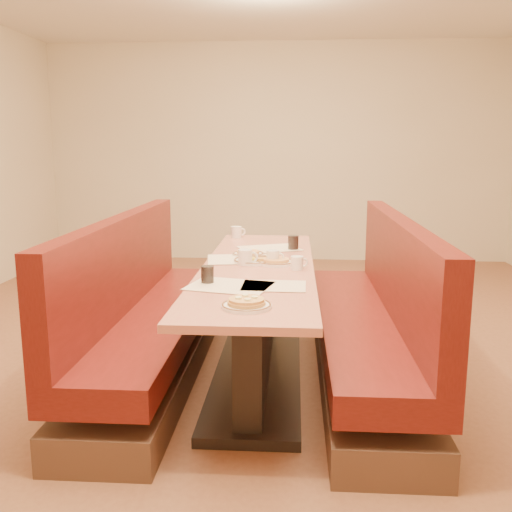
# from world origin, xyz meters

# --- Properties ---
(ground) EXTENTS (8.00, 8.00, 0.00)m
(ground) POSITION_xyz_m (0.00, 0.00, 0.00)
(ground) COLOR #9E6647
(ground) RESTS_ON ground
(room_envelope) EXTENTS (6.04, 8.04, 2.82)m
(room_envelope) POSITION_xyz_m (0.00, 0.00, 1.93)
(room_envelope) COLOR beige
(room_envelope) RESTS_ON ground
(diner_table) EXTENTS (0.70, 2.50, 0.75)m
(diner_table) POSITION_xyz_m (0.00, 0.00, 0.37)
(diner_table) COLOR black
(diner_table) RESTS_ON ground
(booth_left) EXTENTS (0.55, 2.50, 1.05)m
(booth_left) POSITION_xyz_m (-0.73, 0.00, 0.36)
(booth_left) COLOR #4C3326
(booth_left) RESTS_ON ground
(booth_right) EXTENTS (0.55, 2.50, 1.05)m
(booth_right) POSITION_xyz_m (0.73, 0.00, 0.36)
(booth_right) COLOR #4C3326
(booth_right) RESTS_ON ground
(placemat_near_left) EXTENTS (0.50, 0.42, 0.00)m
(placemat_near_left) POSITION_xyz_m (-0.12, -0.56, 0.75)
(placemat_near_left) COLOR beige
(placemat_near_left) RESTS_ON diner_table
(placemat_near_right) EXTENTS (0.35, 0.27, 0.00)m
(placemat_near_right) POSITION_xyz_m (0.12, -0.54, 0.75)
(placemat_near_right) COLOR beige
(placemat_near_right) RESTS_ON diner_table
(placemat_far_left) EXTENTS (0.50, 0.40, 0.00)m
(placemat_far_left) POSITION_xyz_m (-0.12, 0.18, 0.75)
(placemat_far_left) COLOR beige
(placemat_far_left) RESTS_ON diner_table
(placemat_far_right) EXTENTS (0.51, 0.45, 0.00)m
(placemat_far_right) POSITION_xyz_m (0.05, 0.60, 0.75)
(placemat_far_right) COLOR beige
(placemat_far_right) RESTS_ON diner_table
(pancake_plate) EXTENTS (0.24, 0.24, 0.05)m
(pancake_plate) POSITION_xyz_m (0.01, -0.96, 0.77)
(pancake_plate) COLOR white
(pancake_plate) RESTS_ON diner_table
(eggs_plate) EXTENTS (0.27, 0.27, 0.05)m
(eggs_plate) POSITION_xyz_m (-0.04, 0.10, 0.77)
(eggs_plate) COLOR white
(eggs_plate) RESTS_ON diner_table
(extra_plate_mid) EXTENTS (0.24, 0.24, 0.05)m
(extra_plate_mid) POSITION_xyz_m (0.11, 0.05, 0.77)
(extra_plate_mid) COLOR white
(extra_plate_mid) RESTS_ON diner_table
(extra_plate_far) EXTENTS (0.22, 0.22, 0.04)m
(extra_plate_far) POSITION_xyz_m (-0.09, 0.33, 0.77)
(extra_plate_far) COLOR white
(extra_plate_far) RESTS_ON diner_table
(coffee_mug_a) EXTENTS (0.11, 0.08, 0.08)m
(coffee_mug_a) POSITION_xyz_m (0.25, -0.10, 0.79)
(coffee_mug_a) COLOR white
(coffee_mug_a) RESTS_ON diner_table
(coffee_mug_b) EXTENTS (0.13, 0.09, 0.10)m
(coffee_mug_b) POSITION_xyz_m (-0.08, 0.02, 0.80)
(coffee_mug_b) COLOR white
(coffee_mug_b) RESTS_ON diner_table
(coffee_mug_c) EXTENTS (0.12, 0.08, 0.09)m
(coffee_mug_c) POSITION_xyz_m (0.09, 0.06, 0.80)
(coffee_mug_c) COLOR white
(coffee_mug_c) RESTS_ON diner_table
(coffee_mug_d) EXTENTS (0.12, 0.09, 0.09)m
(coffee_mug_d) POSITION_xyz_m (-0.25, 1.10, 0.80)
(coffee_mug_d) COLOR white
(coffee_mug_d) RESTS_ON diner_table
(soda_tumbler_near) EXTENTS (0.07, 0.07, 0.10)m
(soda_tumbler_near) POSITION_xyz_m (-0.25, -0.50, 0.80)
(soda_tumbler_near) COLOR black
(soda_tumbler_near) RESTS_ON diner_table
(soda_tumbler_mid) EXTENTS (0.08, 0.08, 0.11)m
(soda_tumbler_mid) POSITION_xyz_m (0.22, 0.58, 0.80)
(soda_tumbler_mid) COLOR black
(soda_tumbler_mid) RESTS_ON diner_table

